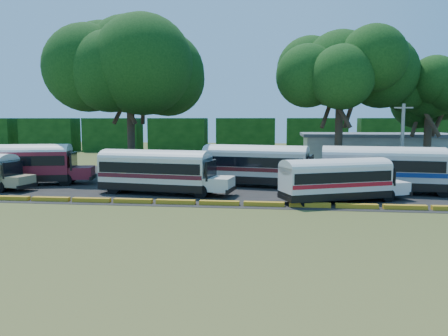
# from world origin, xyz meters

# --- Properties ---
(ground) EXTENTS (160.00, 160.00, 0.00)m
(ground) POSITION_xyz_m (0.00, 0.00, 0.00)
(ground) COLOR #354A18
(ground) RESTS_ON ground
(asphalt_strip) EXTENTS (64.00, 24.00, 0.02)m
(asphalt_strip) POSITION_xyz_m (1.00, 12.00, 0.01)
(asphalt_strip) COLOR black
(asphalt_strip) RESTS_ON ground
(curb) EXTENTS (53.70, 0.45, 0.30)m
(curb) POSITION_xyz_m (-0.00, 1.00, 0.15)
(curb) COLOR gold
(curb) RESTS_ON ground
(terminal_building) EXTENTS (19.00, 9.00, 4.00)m
(terminal_building) POSITION_xyz_m (18.00, 30.00, 2.03)
(terminal_building) COLOR silver
(terminal_building) RESTS_ON ground
(treeline_backdrop) EXTENTS (130.00, 4.00, 6.00)m
(treeline_backdrop) POSITION_xyz_m (0.00, 48.00, 3.00)
(treeline_backdrop) COLOR black
(treeline_backdrop) RESTS_ON ground
(bus_red) EXTENTS (11.29, 5.38, 3.60)m
(bus_red) POSITION_xyz_m (-17.01, 7.95, 2.07)
(bus_red) COLOR black
(bus_red) RESTS_ON ground
(bus_cream_west) EXTENTS (10.70, 4.06, 3.43)m
(bus_cream_west) POSITION_xyz_m (-3.80, 4.93, 1.94)
(bus_cream_west) COLOR black
(bus_cream_west) RESTS_ON ground
(bus_cream_east) EXTENTS (11.20, 4.71, 3.58)m
(bus_cream_east) POSITION_xyz_m (3.74, 9.63, 2.02)
(bus_cream_east) COLOR black
(bus_cream_east) RESTS_ON ground
(bus_white_red) EXTENTS (9.48, 5.74, 3.07)m
(bus_white_red) POSITION_xyz_m (9.54, 3.01, 1.73)
(bus_white_red) COLOR black
(bus_white_red) RESTS_ON ground
(bus_white_blue) EXTENTS (11.38, 4.13, 3.66)m
(bus_white_blue) POSITION_xyz_m (13.71, 7.51, 2.07)
(bus_white_blue) COLOR black
(bus_white_blue) RESTS_ON ground
(tree_west) EXTENTS (12.84, 12.84, 16.47)m
(tree_west) POSITION_xyz_m (-10.01, 17.00, 11.73)
(tree_west) COLOR #35261A
(tree_west) RESTS_ON ground
(tree_center) EXTENTS (10.72, 10.72, 14.84)m
(tree_center) POSITION_xyz_m (11.69, 18.91, 10.86)
(tree_center) COLOR #35261A
(tree_center) RESTS_ON ground
(tree_east) EXTENTS (8.20, 8.20, 11.90)m
(tree_east) POSITION_xyz_m (21.50, 21.84, 8.82)
(tree_east) COLOR #35261A
(tree_east) RESTS_ON ground
(utility_pole) EXTENTS (1.60, 0.30, 7.14)m
(utility_pole) POSITION_xyz_m (16.37, 12.72, 3.68)
(utility_pole) COLOR gray
(utility_pole) RESTS_ON ground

